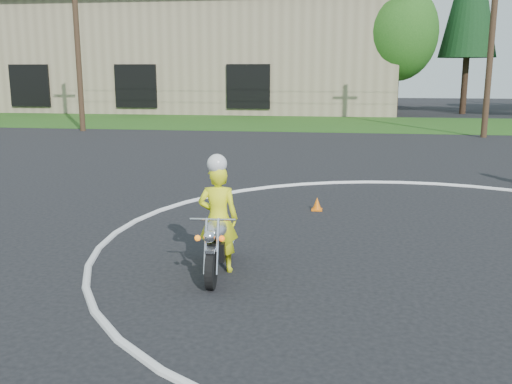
# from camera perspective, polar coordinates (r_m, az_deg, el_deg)

# --- Properties ---
(ground) EXTENTS (120.00, 120.00, 0.00)m
(ground) POSITION_cam_1_polar(r_m,az_deg,el_deg) (7.97, 20.76, -11.79)
(ground) COLOR black
(ground) RESTS_ON ground
(grass_strip) EXTENTS (120.00, 10.00, 0.02)m
(grass_strip) POSITION_cam_1_polar(r_m,az_deg,el_deg) (34.30, 11.30, 6.69)
(grass_strip) COLOR #1E4714
(grass_strip) RESTS_ON ground
(primary_motorcycle) EXTENTS (0.67, 1.92, 1.01)m
(primary_motorcycle) POSITION_cam_1_polar(r_m,az_deg,el_deg) (8.88, -3.91, -5.15)
(primary_motorcycle) COLOR black
(primary_motorcycle) RESTS_ON ground
(rider_primary_grp) EXTENTS (0.65, 0.45, 1.88)m
(rider_primary_grp) POSITION_cam_1_polar(r_m,az_deg,el_deg) (8.89, -3.81, -2.35)
(rider_primary_grp) COLOR #EFF319
(rider_primary_grp) RESTS_ON ground
(warehouse) EXTENTS (41.00, 17.00, 8.30)m
(warehouse) POSITION_cam_1_polar(r_m,az_deg,el_deg) (49.84, -10.99, 13.11)
(warehouse) COLOR tan
(warehouse) RESTS_ON ground
(utility_poles) EXTENTS (41.60, 1.12, 10.00)m
(utility_poles) POSITION_cam_1_polar(r_m,az_deg,el_deg) (28.99, 22.62, 15.33)
(utility_poles) COLOR #473321
(utility_poles) RESTS_ON ground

